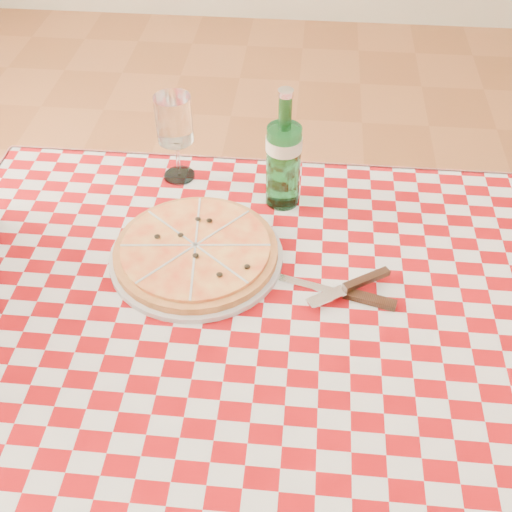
{
  "coord_description": "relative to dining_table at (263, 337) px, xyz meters",
  "views": [
    {
      "loc": [
        0.06,
        -0.79,
        1.63
      ],
      "look_at": [
        -0.02,
        0.06,
        0.82
      ],
      "focal_mm": 45.0,
      "sensor_mm": 36.0,
      "label": 1
    }
  ],
  "objects": [
    {
      "name": "cutlery",
      "position": [
        0.15,
        0.03,
        0.11
      ],
      "size": [
        0.29,
        0.26,
        0.03
      ],
      "primitive_type": null,
      "rotation": [
        0.0,
        0.0,
        0.23
      ],
      "color": "silver",
      "rests_on": "tablecloth"
    },
    {
      "name": "water_bottle",
      "position": [
        0.01,
        0.3,
        0.23
      ],
      "size": [
        0.08,
        0.08,
        0.27
      ],
      "primitive_type": null,
      "rotation": [
        0.0,
        0.0,
        -0.08
      ],
      "color": "#1B6D2F",
      "rests_on": "tablecloth"
    },
    {
      "name": "tablecloth",
      "position": [
        0.0,
        0.0,
        0.09
      ],
      "size": [
        1.3,
        0.9,
        0.01
      ],
      "primitive_type": "cube",
      "color": "#96090C",
      "rests_on": "dining_table"
    },
    {
      "name": "dining_table",
      "position": [
        0.0,
        0.0,
        0.0
      ],
      "size": [
        1.2,
        0.8,
        0.75
      ],
      "color": "brown",
      "rests_on": "ground"
    },
    {
      "name": "wine_glass",
      "position": [
        -0.22,
        0.37,
        0.2
      ],
      "size": [
        0.09,
        0.09,
        0.2
      ],
      "primitive_type": null,
      "rotation": [
        0.0,
        0.0,
        0.1
      ],
      "color": "silver",
      "rests_on": "tablecloth"
    },
    {
      "name": "pizza_plate",
      "position": [
        -0.14,
        0.1,
        0.12
      ],
      "size": [
        0.37,
        0.37,
        0.04
      ],
      "primitive_type": null,
      "rotation": [
        0.0,
        0.0,
        0.1
      ],
      "color": "#C58441",
      "rests_on": "tablecloth"
    }
  ]
}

